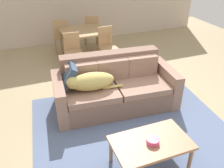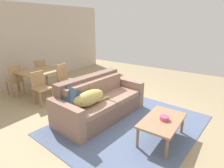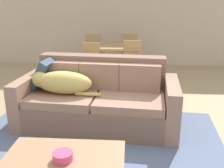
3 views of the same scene
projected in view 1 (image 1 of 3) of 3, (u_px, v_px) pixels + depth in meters
ground_plane at (134, 111)px, 4.43m from camera, size 10.00×10.00×0.00m
area_rug at (132, 128)px, 3.99m from camera, size 3.32×2.87×0.01m
couch at (114, 87)px, 4.45m from camera, size 2.23×1.16×0.92m
dog_on_left_cushion at (90, 82)px, 4.07m from camera, size 0.93×0.38×0.31m
throw_pillow_by_left_arm at (68, 76)px, 4.14m from camera, size 0.37×0.49×0.44m
coffee_table at (151, 144)px, 3.15m from camera, size 1.00×0.61×0.43m
bowl_on_coffee_table at (153, 141)px, 3.08m from camera, size 0.17×0.17×0.07m
dining_table at (84, 33)px, 6.11m from camera, size 1.10×0.96×0.75m
dining_chair_near_left at (73, 50)px, 5.61m from camera, size 0.43×0.43×0.87m
dining_chair_near_right at (107, 44)px, 5.89m from camera, size 0.43×0.43×0.92m
dining_chair_far_left at (61, 35)px, 6.49m from camera, size 0.45×0.45×0.93m
dining_chair_far_right at (91, 31)px, 6.80m from camera, size 0.45×0.45×0.93m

